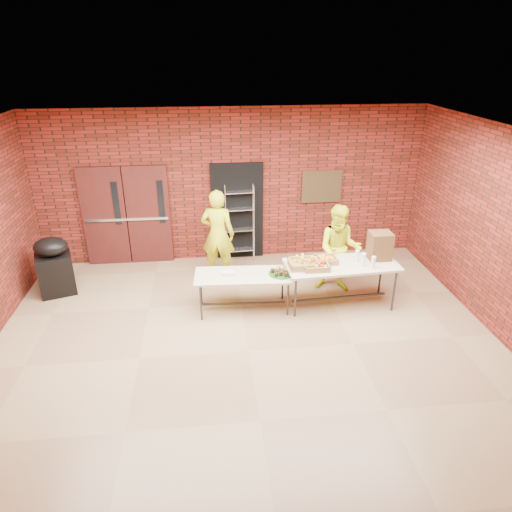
{
  "coord_description": "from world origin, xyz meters",
  "views": [
    {
      "loc": [
        -0.53,
        -5.72,
        4.29
      ],
      "look_at": [
        0.27,
        1.4,
        0.95
      ],
      "focal_mm": 32.0,
      "sensor_mm": 36.0,
      "label": 1
    }
  ],
  "objects_px": {
    "coffee_dispenser": "(380,246)",
    "covered_grill": "(54,266)",
    "volunteer_woman": "(218,234)",
    "table_left": "(243,278)",
    "table_right": "(342,267)",
    "volunteer_man": "(339,249)",
    "wire_rack": "(240,224)"
  },
  "relations": [
    {
      "from": "table_right",
      "to": "volunteer_woman",
      "type": "bearing_deg",
      "value": 143.89
    },
    {
      "from": "volunteer_woman",
      "to": "volunteer_man",
      "type": "bearing_deg",
      "value": 173.43
    },
    {
      "from": "table_right",
      "to": "covered_grill",
      "type": "xyz_separation_m",
      "value": [
        -5.16,
        1.0,
        -0.18
      ]
    },
    {
      "from": "table_left",
      "to": "covered_grill",
      "type": "height_order",
      "value": "covered_grill"
    },
    {
      "from": "coffee_dispenser",
      "to": "covered_grill",
      "type": "distance_m",
      "value": 5.95
    },
    {
      "from": "wire_rack",
      "to": "volunteer_woman",
      "type": "bearing_deg",
      "value": -127.37
    },
    {
      "from": "wire_rack",
      "to": "covered_grill",
      "type": "height_order",
      "value": "wire_rack"
    },
    {
      "from": "volunteer_woman",
      "to": "table_right",
      "type": "bearing_deg",
      "value": 160.62
    },
    {
      "from": "volunteer_woman",
      "to": "covered_grill",
      "type": "bearing_deg",
      "value": 20.39
    },
    {
      "from": "covered_grill",
      "to": "volunteer_man",
      "type": "distance_m",
      "value": 5.29
    },
    {
      "from": "coffee_dispenser",
      "to": "table_left",
      "type": "bearing_deg",
      "value": -176.98
    },
    {
      "from": "coffee_dispenser",
      "to": "wire_rack",
      "type": "bearing_deg",
      "value": 140.06
    },
    {
      "from": "wire_rack",
      "to": "coffee_dispenser",
      "type": "relative_size",
      "value": 3.34
    },
    {
      "from": "covered_grill",
      "to": "coffee_dispenser",
      "type": "bearing_deg",
      "value": -26.41
    },
    {
      "from": "volunteer_man",
      "to": "coffee_dispenser",
      "type": "bearing_deg",
      "value": -17.73
    },
    {
      "from": "wire_rack",
      "to": "volunteer_woman",
      "type": "distance_m",
      "value": 0.88
    },
    {
      "from": "coffee_dispenser",
      "to": "volunteer_man",
      "type": "xyz_separation_m",
      "value": [
        -0.6,
        0.41,
        -0.22
      ]
    },
    {
      "from": "wire_rack",
      "to": "table_right",
      "type": "distance_m",
      "value": 2.65
    },
    {
      "from": "volunteer_woman",
      "to": "coffee_dispenser",
      "type": "bearing_deg",
      "value": 170.09
    },
    {
      "from": "covered_grill",
      "to": "volunteer_man",
      "type": "relative_size",
      "value": 0.67
    },
    {
      "from": "table_left",
      "to": "volunteer_woman",
      "type": "bearing_deg",
      "value": 109.1
    },
    {
      "from": "wire_rack",
      "to": "coffee_dispenser",
      "type": "distance_m",
      "value": 3.05
    },
    {
      "from": "coffee_dispenser",
      "to": "volunteer_woman",
      "type": "bearing_deg",
      "value": 156.57
    },
    {
      "from": "wire_rack",
      "to": "volunteer_man",
      "type": "relative_size",
      "value": 0.99
    },
    {
      "from": "wire_rack",
      "to": "table_right",
      "type": "xyz_separation_m",
      "value": [
        1.62,
        -2.1,
        -0.09
      ]
    },
    {
      "from": "table_left",
      "to": "table_right",
      "type": "distance_m",
      "value": 1.73
    },
    {
      "from": "wire_rack",
      "to": "volunteer_woman",
      "type": "height_order",
      "value": "volunteer_woman"
    },
    {
      "from": "coffee_dispenser",
      "to": "volunteer_woman",
      "type": "height_order",
      "value": "volunteer_woman"
    },
    {
      "from": "table_left",
      "to": "volunteer_man",
      "type": "height_order",
      "value": "volunteer_man"
    },
    {
      "from": "table_right",
      "to": "covered_grill",
      "type": "distance_m",
      "value": 5.26
    },
    {
      "from": "table_left",
      "to": "covered_grill",
      "type": "xyz_separation_m",
      "value": [
        -3.43,
        0.98,
        -0.07
      ]
    },
    {
      "from": "coffee_dispenser",
      "to": "volunteer_woman",
      "type": "xyz_separation_m",
      "value": [
        -2.82,
        1.22,
        -0.15
      ]
    }
  ]
}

